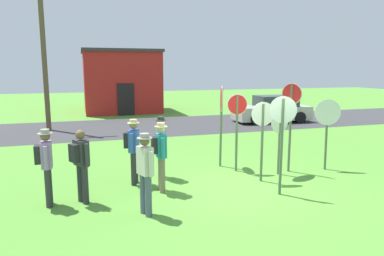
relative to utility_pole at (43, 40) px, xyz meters
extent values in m
plane|color=#518E33|center=(5.34, -10.95, -4.39)|extent=(80.00, 80.00, 0.00)
cube|color=#38383A|center=(5.34, -0.38, -4.39)|extent=(60.00, 6.40, 0.01)
cube|color=#B2231E|center=(4.41, 6.85, -2.33)|extent=(5.06, 4.75, 4.13)
cube|color=#383333|center=(4.41, 6.85, -0.17)|extent=(5.26, 4.95, 0.20)
cube|color=black|center=(4.41, 4.45, -3.34)|extent=(1.10, 0.08, 2.10)
cylinder|color=brown|center=(0.00, 0.00, -0.18)|extent=(0.24, 0.24, 8.42)
cube|color=#B7B2A3|center=(12.03, -0.91, -3.86)|extent=(4.40, 2.06, 0.76)
cube|color=#2D333D|center=(12.28, -0.92, -3.18)|extent=(2.33, 1.67, 0.60)
cylinder|color=black|center=(10.65, -1.72, -4.07)|extent=(0.65, 0.26, 0.64)
cylinder|color=black|center=(10.76, 0.07, -4.07)|extent=(0.65, 0.26, 0.64)
cylinder|color=black|center=(13.31, -1.89, -4.07)|extent=(0.65, 0.26, 0.64)
cylinder|color=black|center=(13.42, -0.09, -4.07)|extent=(0.65, 0.26, 0.64)
cylinder|color=#51664C|center=(7.41, -9.92, -3.10)|extent=(0.10, 0.10, 2.58)
cylinder|color=white|center=(7.41, -9.92, -2.07)|extent=(0.34, 0.53, 0.62)
cylinder|color=red|center=(7.40, -9.92, -2.07)|extent=(0.32, 0.50, 0.58)
cylinder|color=#51664C|center=(6.95, -10.08, -3.37)|extent=(0.09, 0.09, 2.05)
cylinder|color=white|center=(6.95, -10.08, -2.72)|extent=(0.82, 0.39, 0.90)
cylinder|color=red|center=(6.95, -10.07, -2.72)|extent=(0.76, 0.36, 0.83)
cylinder|color=#51664C|center=(6.10, -11.56, -3.22)|extent=(0.10, 0.10, 2.35)
cylinder|color=white|center=(6.10, -11.56, -2.31)|extent=(0.51, 0.41, 0.64)
cylinder|color=red|center=(6.11, -11.55, -2.31)|extent=(0.47, 0.38, 0.59)
cylinder|color=#51664C|center=(5.92, -9.40, -3.26)|extent=(0.08, 0.08, 2.25)
cylinder|color=white|center=(5.92, -9.40, -2.39)|extent=(0.60, 0.11, 0.61)
cylinder|color=red|center=(5.92, -9.41, -2.39)|extent=(0.56, 0.11, 0.56)
cylinder|color=#51664C|center=(8.60, -10.03, -3.36)|extent=(0.13, 0.19, 2.07)
cylinder|color=white|center=(8.60, -10.03, -2.65)|extent=(0.74, 0.32, 0.77)
cylinder|color=red|center=(8.61, -10.02, -2.65)|extent=(0.68, 0.30, 0.71)
cylinder|color=#51664C|center=(6.17, -10.50, -3.33)|extent=(0.08, 0.08, 2.12)
cylinder|color=white|center=(6.17, -10.50, -2.54)|extent=(0.64, 0.06, 0.64)
cylinder|color=red|center=(6.17, -10.49, -2.54)|extent=(0.59, 0.06, 0.59)
cylinder|color=#51664C|center=(5.68, -8.78, -3.16)|extent=(0.11, 0.10, 2.45)
cylinder|color=white|center=(5.68, -8.78, -2.27)|extent=(0.28, 0.77, 0.80)
cylinder|color=red|center=(5.67, -8.78, -2.27)|extent=(0.26, 0.71, 0.74)
cylinder|color=#2D2D33|center=(1.47, -10.57, -3.95)|extent=(0.14, 0.14, 0.88)
cylinder|color=#2D2D33|center=(1.58, -10.76, -3.95)|extent=(0.14, 0.14, 0.88)
cube|color=#333338|center=(1.52, -10.67, -3.22)|extent=(0.36, 0.42, 0.58)
cylinder|color=#333338|center=(1.41, -10.45, -3.24)|extent=(0.09, 0.09, 0.52)
cylinder|color=#333338|center=(1.64, -10.88, -3.24)|extent=(0.09, 0.09, 0.52)
sphere|color=brown|center=(1.52, -10.67, -2.81)|extent=(0.21, 0.21, 0.21)
cube|color=#232328|center=(1.37, -10.75, -3.20)|extent=(0.25, 0.30, 0.40)
cylinder|color=#4C5670|center=(2.73, -11.68, -3.95)|extent=(0.14, 0.14, 0.88)
cylinder|color=#4C5670|center=(2.81, -11.88, -3.95)|extent=(0.14, 0.14, 0.88)
cube|color=beige|center=(2.77, -11.78, -3.22)|extent=(0.33, 0.41, 0.58)
cylinder|color=beige|center=(2.69, -11.55, -3.24)|extent=(0.09, 0.09, 0.52)
cylinder|color=beige|center=(2.85, -12.01, -3.24)|extent=(0.09, 0.09, 0.52)
sphere|color=brown|center=(2.77, -11.78, -2.81)|extent=(0.21, 0.21, 0.21)
cylinder|color=gray|center=(2.77, -11.78, -2.75)|extent=(0.32, 0.31, 0.02)
cylinder|color=gray|center=(2.77, -11.78, -2.70)|extent=(0.19, 0.19, 0.09)
cylinder|color=#7A6B56|center=(3.66, -9.27, -3.95)|extent=(0.14, 0.14, 0.88)
cylinder|color=#7A6B56|center=(3.63, -9.49, -3.95)|extent=(0.14, 0.14, 0.88)
cube|color=#9E7AB2|center=(3.65, -9.38, -3.22)|extent=(0.26, 0.39, 0.58)
cylinder|color=#9E7AB2|center=(3.68, -9.14, -3.24)|extent=(0.09, 0.09, 0.52)
cylinder|color=#9E7AB2|center=(3.62, -9.62, -3.24)|extent=(0.09, 0.09, 0.52)
sphere|color=tan|center=(3.65, -9.38, -2.81)|extent=(0.21, 0.21, 0.21)
cylinder|color=#333338|center=(3.65, -9.38, -2.75)|extent=(0.31, 0.31, 0.02)
cylinder|color=#333338|center=(3.65, -9.38, -2.70)|extent=(0.19, 0.19, 0.09)
cylinder|color=#2D2D33|center=(0.79, -10.52, -3.95)|extent=(0.14, 0.14, 0.88)
cylinder|color=#2D2D33|center=(0.80, -10.74, -3.95)|extent=(0.14, 0.14, 0.88)
cube|color=#9E7AB2|center=(0.80, -10.63, -3.22)|extent=(0.23, 0.36, 0.58)
cylinder|color=#9E7AB2|center=(0.79, -10.39, -3.24)|extent=(0.09, 0.09, 0.52)
cylinder|color=#9E7AB2|center=(0.80, -10.87, -3.24)|extent=(0.09, 0.09, 0.52)
sphere|color=brown|center=(0.80, -10.63, -2.81)|extent=(0.21, 0.21, 0.21)
cylinder|color=gray|center=(0.80, -10.63, -2.75)|extent=(0.31, 0.31, 0.02)
cylinder|color=gray|center=(0.80, -10.63, -2.70)|extent=(0.19, 0.19, 0.09)
cube|color=#232328|center=(0.63, -10.63, -3.20)|extent=(0.14, 0.26, 0.40)
cylinder|color=#7A6B56|center=(3.41, -10.36, -3.95)|extent=(0.14, 0.14, 0.88)
cylinder|color=#7A6B56|center=(3.40, -10.58, -3.95)|extent=(0.14, 0.14, 0.88)
cube|color=teal|center=(3.40, -10.47, -3.22)|extent=(0.24, 0.37, 0.58)
cylinder|color=teal|center=(3.42, -10.23, -3.24)|extent=(0.09, 0.09, 0.52)
cylinder|color=teal|center=(3.39, -10.71, -3.24)|extent=(0.09, 0.09, 0.52)
sphere|color=beige|center=(3.40, -10.47, -2.81)|extent=(0.21, 0.21, 0.21)
cylinder|color=beige|center=(3.40, -10.47, -2.75)|extent=(0.32, 0.32, 0.02)
cylinder|color=beige|center=(3.40, -10.47, -2.70)|extent=(0.19, 0.19, 0.09)
cube|color=#232328|center=(3.23, -10.47, -3.20)|extent=(0.15, 0.27, 0.40)
cylinder|color=#2D2D33|center=(2.89, -9.59, -3.95)|extent=(0.14, 0.14, 0.88)
cylinder|color=#2D2D33|center=(2.81, -9.80, -3.95)|extent=(0.14, 0.14, 0.88)
cube|color=#3860B7|center=(2.85, -9.69, -3.22)|extent=(0.34, 0.42, 0.58)
cylinder|color=#3860B7|center=(2.93, -9.47, -3.24)|extent=(0.09, 0.09, 0.52)
cylinder|color=#3860B7|center=(2.76, -9.92, -3.24)|extent=(0.09, 0.09, 0.52)
sphere|color=#9E7051|center=(2.85, -9.69, -2.81)|extent=(0.21, 0.21, 0.21)
cylinder|color=beige|center=(2.85, -9.69, -2.75)|extent=(0.32, 0.31, 0.02)
cylinder|color=beige|center=(2.85, -9.69, -2.70)|extent=(0.19, 0.19, 0.09)
cube|color=#232328|center=(2.69, -9.63, -3.20)|extent=(0.23, 0.29, 0.40)
camera|label=1|loc=(1.56, -18.77, -1.36)|focal=33.01mm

